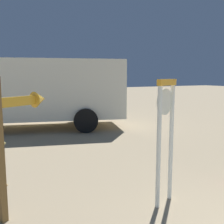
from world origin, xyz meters
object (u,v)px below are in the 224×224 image
Objects in this scene: standing_clock at (165,127)px; box_truck_near at (38,90)px; box_truck_far at (2,83)px; arrow_sign at (17,125)px.

standing_clock is 7.28m from box_truck_near.
box_truck_far is (-1.17, 15.26, 0.31)m from standing_clock.
box_truck_far is at bearing 94.76° from box_truck_near.
standing_clock is 2.30m from arrow_sign.
box_truck_far is at bearing 94.38° from standing_clock.
box_truck_far is at bearing 86.05° from arrow_sign.
box_truck_far reaches higher than standing_clock.
arrow_sign is 0.28× the size of box_truck_near.
box_truck_far reaches higher than box_truck_near.
box_truck_far reaches higher than arrow_sign.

